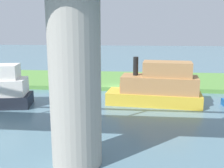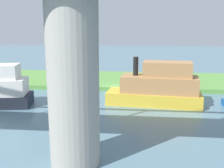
{
  "view_description": "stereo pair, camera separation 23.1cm",
  "coord_description": "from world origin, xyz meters",
  "px_view_note": "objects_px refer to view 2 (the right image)",
  "views": [
    {
      "loc": [
        -2.46,
        32.77,
        7.98
      ],
      "look_at": [
        0.24,
        5.0,
        2.0
      ],
      "focal_mm": 43.69,
      "sensor_mm": 36.0,
      "label": 1
    },
    {
      "loc": [
        -2.69,
        32.75,
        7.98
      ],
      "look_at": [
        0.24,
        5.0,
        2.0
      ],
      "focal_mm": 43.69,
      "sensor_mm": 36.0,
      "label": 2
    }
  ],
  "objects_px": {
    "pontoon_yellow": "(157,87)",
    "mooring_post": "(57,80)",
    "bridge_pylon": "(73,83)",
    "motorboat_red": "(71,89)",
    "person_on_bank": "(136,79)"
  },
  "relations": [
    {
      "from": "bridge_pylon",
      "to": "mooring_post",
      "type": "xyz_separation_m",
      "value": [
        7.18,
        -19.44,
        -3.89
      ]
    },
    {
      "from": "mooring_post",
      "to": "pontoon_yellow",
      "type": "relative_size",
      "value": 0.09
    },
    {
      "from": "mooring_post",
      "to": "motorboat_red",
      "type": "bearing_deg",
      "value": 130.96
    },
    {
      "from": "bridge_pylon",
      "to": "mooring_post",
      "type": "height_order",
      "value": "bridge_pylon"
    },
    {
      "from": "bridge_pylon",
      "to": "motorboat_red",
      "type": "distance_m",
      "value": 17.53
    },
    {
      "from": "mooring_post",
      "to": "pontoon_yellow",
      "type": "distance_m",
      "value": 14.26
    },
    {
      "from": "mooring_post",
      "to": "motorboat_red",
      "type": "height_order",
      "value": "motorboat_red"
    },
    {
      "from": "person_on_bank",
      "to": "motorboat_red",
      "type": "height_order",
      "value": "person_on_bank"
    },
    {
      "from": "bridge_pylon",
      "to": "mooring_post",
      "type": "bearing_deg",
      "value": -69.73
    },
    {
      "from": "pontoon_yellow",
      "to": "bridge_pylon",
      "type": "bearing_deg",
      "value": 67.03
    },
    {
      "from": "bridge_pylon",
      "to": "motorboat_red",
      "type": "height_order",
      "value": "bridge_pylon"
    },
    {
      "from": "motorboat_red",
      "to": "person_on_bank",
      "type": "bearing_deg",
      "value": -153.78
    },
    {
      "from": "person_on_bank",
      "to": "motorboat_red",
      "type": "distance_m",
      "value": 8.66
    },
    {
      "from": "bridge_pylon",
      "to": "motorboat_red",
      "type": "xyz_separation_m",
      "value": [
        4.54,
        -16.39,
        -4.26
      ]
    },
    {
      "from": "pontoon_yellow",
      "to": "mooring_post",
      "type": "bearing_deg",
      "value": -27.24
    }
  ]
}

